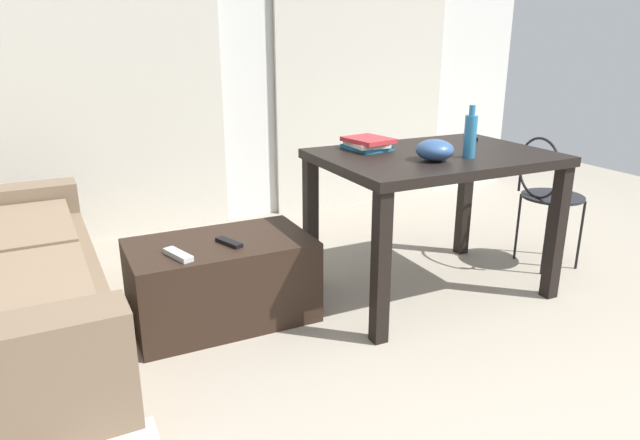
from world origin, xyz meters
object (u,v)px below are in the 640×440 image
object	(u,v)px
tv_remote_primary	(178,255)
bottle_near	(470,135)
craft_table	(433,173)
wire_chair	(546,187)
tv_remote_secondary	(229,242)
bowl	(435,150)
tv_remote_on_table	(471,137)
book_stack	(367,143)
coffee_table	(222,280)

from	to	relation	value
tv_remote_primary	bottle_near	bearing A→B (deg)	-26.25
craft_table	wire_chair	size ratio (longest dim) A/B	1.48
wire_chair	tv_remote_primary	xyz separation A→B (m)	(-2.23, 0.06, -0.08)
craft_table	tv_remote_secondary	xyz separation A→B (m)	(-1.13, 0.11, -0.25)
wire_chair	bowl	size ratio (longest dim) A/B	4.32
bottle_near	tv_remote_on_table	bearing A→B (deg)	48.35
tv_remote_primary	book_stack	bearing A→B (deg)	-7.90
book_stack	tv_remote_primary	bearing A→B (deg)	-170.31
craft_table	tv_remote_secondary	world-z (taller)	craft_table
wire_chair	tv_remote_on_table	bearing A→B (deg)	145.84
craft_table	tv_remote_on_table	bearing A→B (deg)	28.61
bowl	book_stack	world-z (taller)	bowl
craft_table	book_stack	xyz separation A→B (m)	(-0.28, 0.24, 0.15)
wire_chair	tv_remote_on_table	world-z (taller)	wire_chair
coffee_table	bottle_near	world-z (taller)	bottle_near
craft_table	bowl	world-z (taller)	bowl
bowl	tv_remote_primary	distance (m)	1.35
tv_remote_secondary	wire_chair	bearing A→B (deg)	-23.68
craft_table	bowl	size ratio (longest dim) A/B	6.39
craft_table	bowl	bearing A→B (deg)	-127.85
coffee_table	bowl	size ratio (longest dim) A/B	4.70
coffee_table	wire_chair	world-z (taller)	wire_chair
coffee_table	tv_remote_on_table	world-z (taller)	tv_remote_on_table
bottle_near	tv_remote_on_table	distance (m)	0.58
bowl	wire_chair	bearing A→B (deg)	8.51
bowl	tv_remote_secondary	world-z (taller)	bowl
tv_remote_on_table	tv_remote_primary	size ratio (longest dim) A/B	0.89
book_stack	coffee_table	bearing A→B (deg)	-175.74
tv_remote_primary	craft_table	bearing A→B (deg)	-19.49
bottle_near	bowl	world-z (taller)	bottle_near
coffee_table	book_stack	size ratio (longest dim) A/B	3.08
book_stack	tv_remote_on_table	xyz separation A→B (m)	(0.74, 0.02, -0.02)
craft_table	book_stack	size ratio (longest dim) A/B	4.20
book_stack	bottle_near	bearing A→B (deg)	-49.03
coffee_table	craft_table	distance (m)	1.26
tv_remote_on_table	coffee_table	bearing A→B (deg)	-147.43
book_stack	tv_remote_on_table	world-z (taller)	book_stack
craft_table	tv_remote_secondary	bearing A→B (deg)	174.58
wire_chair	tv_remote_primary	world-z (taller)	wire_chair
coffee_table	tv_remote_primary	bearing A→B (deg)	-151.87
bowl	tv_remote_secondary	bearing A→B (deg)	165.26
craft_table	tv_remote_primary	distance (m)	1.41
craft_table	bottle_near	bearing A→B (deg)	-65.98
tv_remote_primary	coffee_table	bearing A→B (deg)	10.53
coffee_table	tv_remote_secondary	bearing A→B (deg)	-64.93
tv_remote_secondary	bottle_near	bearing A→B (deg)	-33.50
coffee_table	bowl	xyz separation A→B (m)	(1.03, -0.33, 0.64)
bowl	tv_remote_primary	xyz separation A→B (m)	(-1.26, 0.20, -0.41)
wire_chair	bowl	bearing A→B (deg)	-171.49
bowl	craft_table	bearing A→B (deg)	52.15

